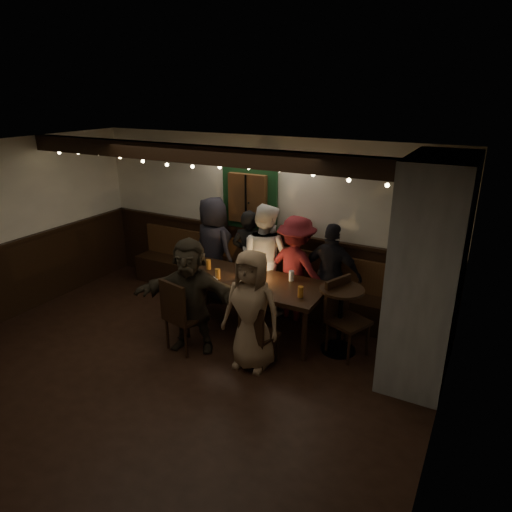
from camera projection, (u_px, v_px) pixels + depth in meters
The scene contains 13 objects.
room at pixel (297, 267), 5.89m from camera, with size 6.02×5.01×2.62m.
dining_table at pixel (249, 284), 6.32m from camera, with size 2.15×0.92×0.93m.
chair_near_left at pixel (180, 312), 5.83m from camera, with size 0.53×0.53×1.00m.
chair_near_right at pixel (256, 331), 5.54m from camera, with size 0.45×0.45×0.84m.
chair_end at pixel (343, 312), 5.82m from camera, with size 0.59×0.59×1.00m.
high_top at pixel (340, 312), 5.82m from camera, with size 0.56×0.56×0.90m.
person_a at pixel (214, 248), 7.31m from camera, with size 0.82×0.53×1.67m, color black.
person_b at pixel (249, 258), 7.09m from camera, with size 0.56×0.37×1.54m, color black.
person_c at pixel (265, 258), 6.87m from camera, with size 0.82×0.64×1.68m, color silver.
person_d at pixel (296, 268), 6.65m from camera, with size 1.01×0.58×1.57m, color maroon.
person_e at pixel (331, 275), 6.49m from camera, with size 0.88×0.37×1.51m, color black.
person_f at pixel (191, 295), 5.83m from camera, with size 1.41×0.45×1.53m, color #2B241A.
person_g at pixel (252, 310), 5.44m from camera, with size 0.74×0.48×1.51m, color #8A6C4F.
Camera 1 is at (3.19, -3.66, 3.25)m, focal length 32.00 mm.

